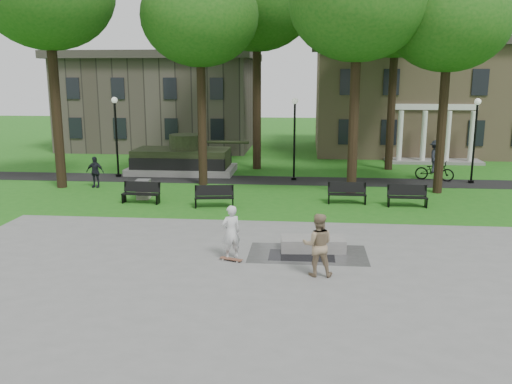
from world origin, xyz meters
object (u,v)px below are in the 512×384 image
(cyclist, at_px, (435,164))
(park_bench_0, at_px, (141,192))
(trash_bin, at_px, (143,189))
(skateboarder, at_px, (231,232))
(friend_watching, at_px, (318,245))
(concrete_block, at_px, (313,244))

(cyclist, height_order, park_bench_0, cyclist)
(park_bench_0, height_order, trash_bin, park_bench_0)
(skateboarder, bearing_deg, park_bench_0, -86.02)
(skateboarder, height_order, park_bench_0, skateboarder)
(friend_watching, bearing_deg, trash_bin, -50.48)
(concrete_block, xyz_separation_m, friend_watching, (0.11, -2.41, 0.74))
(concrete_block, relative_size, park_bench_0, 1.20)
(friend_watching, xyz_separation_m, cyclist, (6.99, 15.97, -0.03))
(skateboarder, relative_size, friend_watching, 0.94)
(friend_watching, bearing_deg, park_bench_0, -48.46)
(concrete_block, height_order, park_bench_0, park_bench_0)
(park_bench_0, bearing_deg, friend_watching, -43.34)
(cyclist, distance_m, trash_bin, 16.56)
(skateboarder, bearing_deg, trash_bin, -88.04)
(concrete_block, bearing_deg, trash_bin, 138.38)
(friend_watching, relative_size, cyclist, 0.82)
(skateboarder, xyz_separation_m, friend_watching, (2.81, -1.28, 0.06))
(trash_bin, bearing_deg, skateboarder, -56.77)
(friend_watching, distance_m, trash_bin, 12.82)
(park_bench_0, relative_size, trash_bin, 1.90)
(cyclist, bearing_deg, skateboarder, 166.73)
(friend_watching, height_order, cyclist, cyclist)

